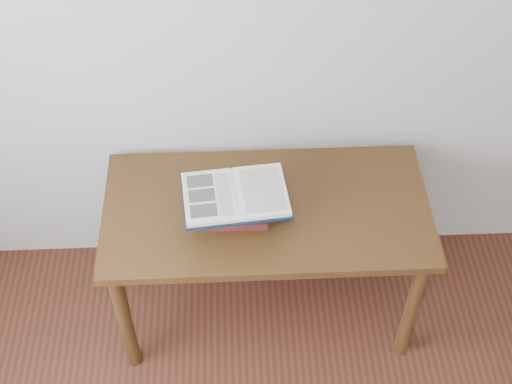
{
  "coord_description": "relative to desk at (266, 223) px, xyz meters",
  "views": [
    {
      "loc": [
        -0.18,
        -0.44,
        2.81
      ],
      "look_at": [
        -0.1,
        1.28,
        0.9
      ],
      "focal_mm": 50.0,
      "sensor_mm": 36.0,
      "label": 1
    }
  ],
  "objects": [
    {
      "name": "open_book",
      "position": [
        -0.12,
        -0.06,
        0.24
      ],
      "size": [
        0.42,
        0.31,
        0.03
      ],
      "rotation": [
        0.0,
        0.0,
        0.1
      ],
      "color": "black",
      "rests_on": "book_stack"
    },
    {
      "name": "book_stack",
      "position": [
        -0.12,
        -0.04,
        0.16
      ],
      "size": [
        0.28,
        0.21,
        0.13
      ],
      "color": "#612918",
      "rests_on": "desk"
    },
    {
      "name": "desk",
      "position": [
        0.0,
        0.0,
        0.0
      ],
      "size": [
        1.29,
        0.64,
        0.69
      ],
      "color": "#4B2D12",
      "rests_on": "ground"
    }
  ]
}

